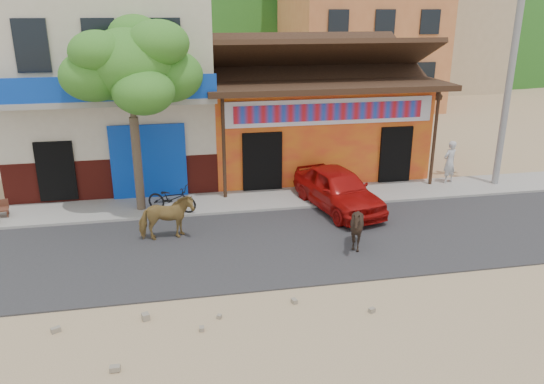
{
  "coord_description": "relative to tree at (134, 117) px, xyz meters",
  "views": [
    {
      "loc": [
        -3.47,
        -10.78,
        6.3
      ],
      "look_at": [
        -0.82,
        3.0,
        1.4
      ],
      "focal_mm": 35.0,
      "sensor_mm": 36.0,
      "label": 1
    }
  ],
  "objects": [
    {
      "name": "tree",
      "position": [
        0.0,
        0.0,
        0.0
      ],
      "size": [
        3.0,
        3.0,
        6.0
      ],
      "primitive_type": null,
      "color": "#2D721E",
      "rests_on": "sidewalk"
    },
    {
      "name": "apartment_front",
      "position": [
        13.6,
        18.2,
        2.88
      ],
      "size": [
        9.0,
        9.0,
        12.0
      ],
      "primitive_type": "cube",
      "color": "#CC723F",
      "rests_on": "ground"
    },
    {
      "name": "cafe_building",
      "position": [
        -0.9,
        4.2,
        0.38
      ],
      "size": [
        7.0,
        6.0,
        7.0
      ],
      "primitive_type": "cube",
      "color": "beige",
      "rests_on": "ground"
    },
    {
      "name": "cafe_chair_right",
      "position": [
        -4.26,
        0.13,
        -2.53
      ],
      "size": [
        0.52,
        0.52,
        0.94
      ],
      "primitive_type": null,
      "rotation": [
        0.0,
        0.0,
        0.2
      ],
      "color": "#4F261A",
      "rests_on": "sidewalk"
    },
    {
      "name": "cow_tan",
      "position": [
        0.82,
        -2.4,
        -2.43
      ],
      "size": [
        1.6,
        0.86,
        1.29
      ],
      "primitive_type": "imported",
      "rotation": [
        0.0,
        0.0,
        1.68
      ],
      "color": "olive",
      "rests_on": "road"
    },
    {
      "name": "scooter",
      "position": [
        0.99,
        -0.41,
        -2.57
      ],
      "size": [
        1.74,
        1.24,
        0.87
      ],
      "primitive_type": "imported",
      "rotation": [
        0.0,
        0.0,
        1.12
      ],
      "color": "black",
      "rests_on": "sidewalk"
    },
    {
      "name": "red_car",
      "position": [
        6.32,
        -1.0,
        -2.39
      ],
      "size": [
        2.43,
        4.27,
        1.37
      ],
      "primitive_type": "imported",
      "rotation": [
        0.0,
        0.0,
        0.21
      ],
      "color": "#A80E0C",
      "rests_on": "road"
    },
    {
      "name": "pedestrian",
      "position": [
        11.13,
        0.65,
        -2.21
      ],
      "size": [
        0.67,
        0.56,
        1.58
      ],
      "primitive_type": "imported",
      "rotation": [
        0.0,
        0.0,
        3.5
      ],
      "color": "silver",
      "rests_on": "sidewalk"
    },
    {
      "name": "road",
      "position": [
        4.6,
        -3.3,
        -3.1
      ],
      "size": [
        60.0,
        5.0,
        0.04
      ],
      "primitive_type": "cube",
      "color": "#28282B",
      "rests_on": "ground"
    },
    {
      "name": "dance_club",
      "position": [
        6.6,
        4.2,
        -1.32
      ],
      "size": [
        8.0,
        6.0,
        3.6
      ],
      "primitive_type": "cube",
      "color": "orange",
      "rests_on": "ground"
    },
    {
      "name": "ground",
      "position": [
        4.6,
        -5.8,
        -3.12
      ],
      "size": [
        120.0,
        120.0,
        0.0
      ],
      "primitive_type": "plane",
      "color": "#9E825B",
      "rests_on": "ground"
    },
    {
      "name": "utility_pole",
      "position": [
        12.8,
        0.2,
        1.0
      ],
      "size": [
        0.24,
        0.24,
        8.0
      ],
      "primitive_type": "cylinder",
      "color": "gray",
      "rests_on": "sidewalk"
    },
    {
      "name": "apartment_rear",
      "position": [
        22.6,
        24.2,
        1.88
      ],
      "size": [
        8.0,
        8.0,
        10.0
      ],
      "primitive_type": "cube",
      "color": "tan",
      "rests_on": "ground"
    },
    {
      "name": "sidewalk",
      "position": [
        4.6,
        0.2,
        -3.06
      ],
      "size": [
        60.0,
        2.0,
        0.12
      ],
      "primitive_type": "cube",
      "color": "gray",
      "rests_on": "ground"
    },
    {
      "name": "cow_dark",
      "position": [
        5.89,
        -4.03,
        -2.47
      ],
      "size": [
        1.42,
        1.36,
        1.22
      ],
      "primitive_type": "imported",
      "rotation": [
        0.0,
        0.0,
        -1.12
      ],
      "color": "black",
      "rests_on": "road"
    }
  ]
}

